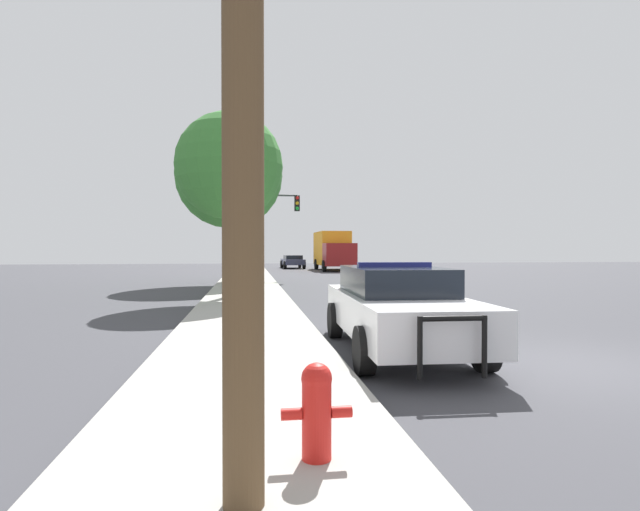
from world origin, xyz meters
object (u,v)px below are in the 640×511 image
object	(u,v)px
tree_sidewalk_mid	(229,175)
tree_sidewalk_near	(229,166)
traffic_light	(266,218)
fire_hydrant	(317,408)
box_truck	(333,250)
police_car	(397,306)
car_background_distant	(293,261)

from	to	relation	value
tree_sidewalk_mid	tree_sidewalk_near	bearing A→B (deg)	-87.82
traffic_light	tree_sidewalk_mid	world-z (taller)	tree_sidewalk_mid
fire_hydrant	traffic_light	xyz separation A→B (m)	(0.47, 24.75, 3.06)
box_truck	police_car	bearing A→B (deg)	81.87
traffic_light	tree_sidewalk_mid	distance (m)	3.89
traffic_light	box_truck	xyz separation A→B (m)	(6.19, 13.32, -1.85)
police_car	traffic_light	world-z (taller)	traffic_light
tree_sidewalk_near	tree_sidewalk_mid	distance (m)	8.30
fire_hydrant	tree_sidewalk_mid	bearing A→B (deg)	93.93
fire_hydrant	tree_sidewalk_mid	size ratio (longest dim) A/B	0.09
police_car	car_background_distant	size ratio (longest dim) A/B	1.18
fire_hydrant	box_truck	xyz separation A→B (m)	(6.65, 38.07, 1.20)
fire_hydrant	traffic_light	distance (m)	24.94
car_background_distant	tree_sidewalk_near	bearing A→B (deg)	-102.15
box_truck	fire_hydrant	bearing A→B (deg)	79.73
police_car	traffic_light	distance (m)	20.38
fire_hydrant	box_truck	distance (m)	38.67
car_background_distant	box_truck	xyz separation A→B (m)	(3.08, -4.49, 1.07)
fire_hydrant	tree_sidewalk_mid	xyz separation A→B (m)	(-1.52, 22.09, 5.08)
fire_hydrant	car_background_distant	size ratio (longest dim) A/B	0.18
box_truck	car_background_distant	bearing A→B (deg)	-55.90
police_car	tree_sidewalk_mid	xyz separation A→B (m)	(-3.60, 17.47, 4.82)
fire_hydrant	tree_sidewalk_mid	distance (m)	22.71
fire_hydrant	traffic_light	world-z (taller)	traffic_light
police_car	tree_sidewalk_near	size ratio (longest dim) A/B	0.80
police_car	fire_hydrant	distance (m)	5.08
police_car	box_truck	distance (m)	33.77
car_background_distant	tree_sidewalk_near	xyz separation A→B (m)	(-4.78, -28.72, 4.05)
tree_sidewalk_near	tree_sidewalk_mid	bearing A→B (deg)	92.18
tree_sidewalk_mid	fire_hydrant	bearing A→B (deg)	-86.07
police_car	box_truck	bearing A→B (deg)	-95.77
fire_hydrant	police_car	bearing A→B (deg)	65.71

